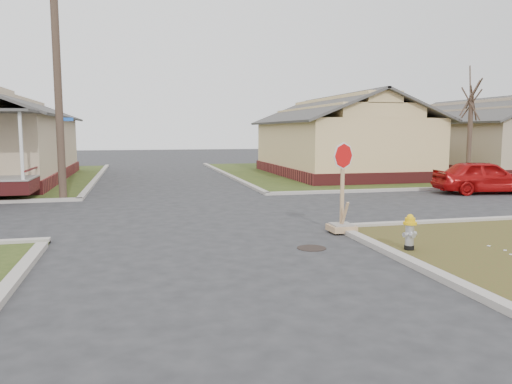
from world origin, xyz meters
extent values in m
plane|color=#28282B|center=(0.00, 0.00, 0.00)|extent=(120.00, 120.00, 0.00)
cube|color=#2E3F16|center=(22.00, 18.00, 0.03)|extent=(37.00, 19.00, 0.05)
cylinder|color=black|center=(2.20, -0.50, 0.01)|extent=(0.64, 0.64, 0.01)
cube|color=maroon|center=(10.00, 16.50, 0.30)|extent=(7.20, 11.20, 0.60)
cube|color=#EFCF8C|center=(10.00, 16.50, 1.90)|extent=(7.00, 11.00, 2.60)
cube|color=maroon|center=(20.00, 16.50, 0.30)|extent=(7.20, 11.20, 0.60)
cube|color=tan|center=(20.00, 16.50, 1.90)|extent=(7.00, 11.00, 2.60)
cylinder|color=#3B2D22|center=(-4.20, 8.90, 4.50)|extent=(0.28, 0.28, 9.00)
cylinder|color=#3B2D22|center=(14.00, 10.20, 2.15)|extent=(0.22, 0.22, 4.20)
cylinder|color=black|center=(4.12, -1.29, 0.10)|extent=(0.21, 0.21, 0.10)
cylinder|color=#B3B3B8|center=(4.12, -1.29, 0.37)|extent=(0.18, 0.18, 0.44)
sphere|color=#B3B3B8|center=(4.12, -1.29, 0.59)|extent=(0.18, 0.18, 0.18)
cylinder|color=yellow|center=(4.12, -1.29, 0.63)|extent=(0.29, 0.29, 0.06)
cylinder|color=yellow|center=(4.12, -1.29, 0.69)|extent=(0.21, 0.21, 0.10)
sphere|color=yellow|center=(4.12, -1.29, 0.75)|extent=(0.14, 0.14, 0.14)
cube|color=#A77E5B|center=(3.50, 0.90, 0.13)|extent=(0.62, 0.62, 0.15)
cube|color=gray|center=(3.50, 0.90, 0.22)|extent=(0.50, 0.50, 0.04)
cube|color=#A77E5B|center=(3.50, 0.90, 1.21)|extent=(0.09, 0.05, 2.11)
cylinder|color=red|center=(3.50, 0.86, 1.96)|extent=(0.56, 0.25, 0.60)
cylinder|color=silver|center=(3.50, 0.87, 1.96)|extent=(0.64, 0.28, 0.68)
imported|color=#AA0C0C|center=(12.47, 7.10, 0.69)|extent=(4.24, 2.22, 1.38)
camera|label=1|loc=(-1.51, -10.68, 2.57)|focal=35.00mm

